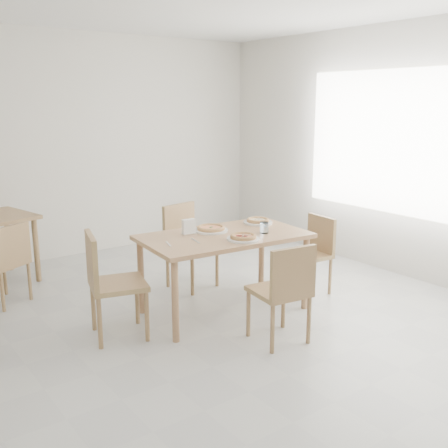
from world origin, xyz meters
TOP-DOWN VIEW (x-y plane):
  - room at (2.98, 0.30)m, footprint 7.28×7.00m
  - main_table at (0.72, 0.83)m, footprint 1.59×0.99m
  - chair_south at (0.70, -0.02)m, footprint 0.47×0.47m
  - chair_north at (0.83, 1.65)m, footprint 0.52×0.52m
  - chair_west at (-0.40, 0.94)m, footprint 0.55×0.55m
  - chair_east at (1.78, 0.71)m, footprint 0.42×0.42m
  - plate_margherita at (0.70, 1.00)m, footprint 0.32×0.32m
  - plate_mushroom at (1.27, 0.99)m, footprint 0.29×0.29m
  - plate_pepperoni at (0.74, 0.57)m, footprint 0.29×0.29m
  - pizza_margherita at (0.70, 1.00)m, footprint 0.30×0.30m
  - pizza_mushroom at (1.27, 0.99)m, footprint 0.25×0.25m
  - pizza_pepperoni at (0.74, 0.57)m, footprint 0.24×0.24m
  - tumbler_a at (1.05, 0.65)m, footprint 0.08×0.08m
  - tumbler_b at (1.07, 0.66)m, footprint 0.07×0.07m
  - napkin_holder at (0.45, 1.01)m, footprint 0.14×0.08m
  - fork_a at (0.38, 0.78)m, footprint 0.05×0.19m
  - fork_b at (0.13, 0.83)m, footprint 0.07×0.17m
  - chair_back_s at (-0.87, 2.22)m, footprint 0.54×0.54m

SIDE VIEW (x-z plane):
  - chair_east at x=1.78m, z-range 0.06..0.86m
  - chair_back_s at x=-0.87m, z-range 0.06..0.87m
  - chair_south at x=0.70m, z-range 0.07..0.92m
  - chair_north at x=0.83m, z-range 0.07..0.95m
  - chair_west at x=-0.40m, z-range 0.07..0.98m
  - main_table at x=0.72m, z-range 0.29..1.04m
  - fork_a at x=0.38m, z-range 0.75..0.76m
  - fork_b at x=0.13m, z-range 0.75..0.76m
  - plate_margherita at x=0.70m, z-range 0.75..0.77m
  - plate_mushroom at x=1.27m, z-range 0.75..0.77m
  - plate_pepperoni at x=0.74m, z-range 0.75..0.77m
  - pizza_margherita at x=0.70m, z-range 0.76..0.80m
  - pizza_mushroom at x=1.27m, z-range 0.76..0.80m
  - pizza_pepperoni at x=0.74m, z-range 0.77..0.80m
  - tumbler_b at x=1.07m, z-range 0.75..0.84m
  - tumbler_a at x=1.05m, z-range 0.75..0.86m
  - napkin_holder at x=0.45m, z-range 0.75..0.89m
  - room at x=2.98m, z-range -2.00..5.00m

